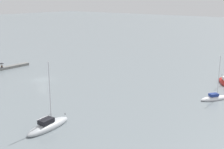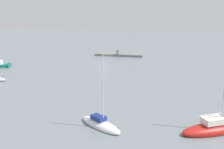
{
  "view_description": "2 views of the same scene",
  "coord_description": "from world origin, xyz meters",
  "px_view_note": "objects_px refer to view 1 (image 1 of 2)",
  "views": [
    {
      "loc": [
        43.69,
        55.58,
        18.82
      ],
      "look_at": [
        -5.76,
        16.22,
        2.71
      ],
      "focal_mm": 49.1,
      "sensor_mm": 36.0,
      "label": 1
    },
    {
      "loc": [
        -19.21,
        61.01,
        11.6
      ],
      "look_at": [
        -7.39,
        18.24,
        1.78
      ],
      "focal_mm": 39.83,
      "sensor_mm": 36.0,
      "label": 2
    }
  ],
  "objects_px": {
    "person_seated_brown_left": "(2,67)",
    "umbrella_open_black": "(1,63)",
    "sailboat_grey_outer": "(48,126)",
    "sailboat_white_far": "(215,98)"
  },
  "relations": [
    {
      "from": "person_seated_brown_left",
      "to": "sailboat_grey_outer",
      "type": "distance_m",
      "value": 41.75
    },
    {
      "from": "person_seated_brown_left",
      "to": "sailboat_white_far",
      "type": "xyz_separation_m",
      "value": [
        -11.42,
        52.72,
        -0.62
      ]
    },
    {
      "from": "person_seated_brown_left",
      "to": "umbrella_open_black",
      "type": "height_order",
      "value": "umbrella_open_black"
    },
    {
      "from": "umbrella_open_black",
      "to": "sailboat_white_far",
      "type": "xyz_separation_m",
      "value": [
        -11.41,
        52.87,
        -1.49
      ]
    },
    {
      "from": "umbrella_open_black",
      "to": "sailboat_white_far",
      "type": "relative_size",
      "value": 0.16
    },
    {
      "from": "person_seated_brown_left",
      "to": "umbrella_open_black",
      "type": "xyz_separation_m",
      "value": [
        -0.02,
        -0.15,
        0.86
      ]
    },
    {
      "from": "person_seated_brown_left",
      "to": "sailboat_grey_outer",
      "type": "bearing_deg",
      "value": 78.27
    },
    {
      "from": "person_seated_brown_left",
      "to": "umbrella_open_black",
      "type": "bearing_deg",
      "value": -84.6
    },
    {
      "from": "person_seated_brown_left",
      "to": "umbrella_open_black",
      "type": "relative_size",
      "value": 0.54
    },
    {
      "from": "umbrella_open_black",
      "to": "person_seated_brown_left",
      "type": "bearing_deg",
      "value": 83.72
    }
  ]
}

